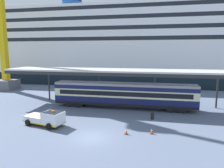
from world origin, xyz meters
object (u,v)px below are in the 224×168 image
at_px(quay_bollard, 152,115).
at_px(service_truck, 47,118).
at_px(traffic_cone_mid, 152,131).
at_px(cruise_ship, 78,48).
at_px(dockside_crane, 2,9).
at_px(traffic_cone_near, 126,131).
at_px(train_carriage, 124,94).

bearing_deg(quay_bollard, service_truck, -157.76).
xyz_separation_m(traffic_cone_mid, quay_bollard, (0.00, 5.23, 0.17)).
xyz_separation_m(service_truck, traffic_cone_mid, (12.72, -0.02, -0.64)).
bearing_deg(cruise_ship, traffic_cone_mid, -60.45).
height_order(service_truck, dockside_crane, dockside_crane).
bearing_deg(cruise_ship, traffic_cone_near, -63.54).
bearing_deg(quay_bollard, train_carriage, 134.62).
relative_size(train_carriage, quay_bollard, 23.57).
xyz_separation_m(cruise_ship, train_carriage, (21.00, -35.31, -7.87)).
height_order(traffic_cone_near, traffic_cone_mid, traffic_cone_near).
bearing_deg(dockside_crane, cruise_ship, 70.79).
height_order(service_truck, traffic_cone_near, service_truck).
relative_size(service_truck, traffic_cone_mid, 7.85).
distance_m(cruise_ship, dockside_crane, 27.41).
bearing_deg(train_carriage, traffic_cone_mid, -64.94).
xyz_separation_m(cruise_ship, quay_bollard, (25.65, -40.02, -9.66)).
distance_m(train_carriage, dockside_crane, 35.44).
bearing_deg(dockside_crane, train_carriage, -19.87).
bearing_deg(quay_bollard, dockside_crane, 155.77).
bearing_deg(traffic_cone_mid, service_truck, 179.90).
height_order(cruise_ship, dockside_crane, dockside_crane).
xyz_separation_m(traffic_cone_near, quay_bollard, (2.78, 5.93, 0.15)).
distance_m(traffic_cone_mid, dockside_crane, 43.95).
relative_size(train_carriage, service_truck, 4.10).
bearing_deg(traffic_cone_mid, cruise_ship, 119.55).
bearing_deg(cruise_ship, dockside_crane, -109.21).
xyz_separation_m(service_truck, traffic_cone_near, (9.94, -0.73, -0.62)).
bearing_deg(service_truck, traffic_cone_mid, -0.10).
distance_m(cruise_ship, traffic_cone_mid, 52.93).
bearing_deg(traffic_cone_near, traffic_cone_mid, 14.30).
bearing_deg(cruise_ship, train_carriage, -59.26).
bearing_deg(dockside_crane, traffic_cone_mid, -31.08).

